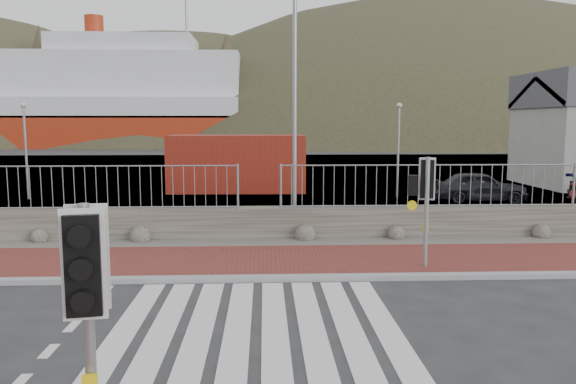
{
  "coord_description": "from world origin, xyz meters",
  "views": [
    {
      "loc": [
        0.15,
        -8.43,
        3.32
      ],
      "look_at": [
        0.63,
        3.0,
        1.88
      ],
      "focal_mm": 35.0,
      "sensor_mm": 36.0,
      "label": 1
    }
  ],
  "objects_px": {
    "traffic_signal_near": "(87,285)",
    "traffic_signal_far": "(426,188)",
    "shipping_container": "(237,163)",
    "car_a": "(480,187)",
    "ferry": "(77,106)",
    "streetlight": "(299,95)"
  },
  "relations": [
    {
      "from": "traffic_signal_near",
      "to": "traffic_signal_far",
      "type": "height_order",
      "value": "traffic_signal_near"
    },
    {
      "from": "traffic_signal_far",
      "to": "shipping_container",
      "type": "height_order",
      "value": "shipping_container"
    },
    {
      "from": "traffic_signal_far",
      "to": "car_a",
      "type": "bearing_deg",
      "value": -105.2
    },
    {
      "from": "ferry",
      "to": "traffic_signal_far",
      "type": "xyz_separation_m",
      "value": [
        28.38,
        -64.09,
        -3.52
      ]
    },
    {
      "from": "ferry",
      "to": "shipping_container",
      "type": "bearing_deg",
      "value": -64.57
    },
    {
      "from": "ferry",
      "to": "traffic_signal_far",
      "type": "relative_size",
      "value": 19.68
    },
    {
      "from": "shipping_container",
      "to": "traffic_signal_near",
      "type": "bearing_deg",
      "value": -89.74
    },
    {
      "from": "traffic_signal_far",
      "to": "car_a",
      "type": "relative_size",
      "value": 0.68
    },
    {
      "from": "traffic_signal_near",
      "to": "streetlight",
      "type": "distance_m",
      "value": 12.08
    },
    {
      "from": "traffic_signal_far",
      "to": "streetlight",
      "type": "relative_size",
      "value": 0.35
    },
    {
      "from": "car_a",
      "to": "streetlight",
      "type": "bearing_deg",
      "value": 134.98
    },
    {
      "from": "shipping_container",
      "to": "streetlight",
      "type": "bearing_deg",
      "value": -76.47
    },
    {
      "from": "shipping_container",
      "to": "car_a",
      "type": "bearing_deg",
      "value": -21.18
    },
    {
      "from": "streetlight",
      "to": "traffic_signal_far",
      "type": "bearing_deg",
      "value": -47.86
    },
    {
      "from": "traffic_signal_near",
      "to": "car_a",
      "type": "height_order",
      "value": "traffic_signal_near"
    },
    {
      "from": "streetlight",
      "to": "shipping_container",
      "type": "relative_size",
      "value": 1.13
    },
    {
      "from": "streetlight",
      "to": "car_a",
      "type": "relative_size",
      "value": 1.95
    },
    {
      "from": "ferry",
      "to": "shipping_container",
      "type": "xyz_separation_m",
      "value": [
        23.51,
        -49.44,
        -4.02
      ]
    },
    {
      "from": "car_a",
      "to": "shipping_container",
      "type": "bearing_deg",
      "value": 74.64
    },
    {
      "from": "ferry",
      "to": "car_a",
      "type": "height_order",
      "value": "ferry"
    },
    {
      "from": "traffic_signal_far",
      "to": "shipping_container",
      "type": "xyz_separation_m",
      "value": [
        -4.87,
        14.65,
        -0.5
      ]
    },
    {
      "from": "ferry",
      "to": "car_a",
      "type": "bearing_deg",
      "value": -57.83
    }
  ]
}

